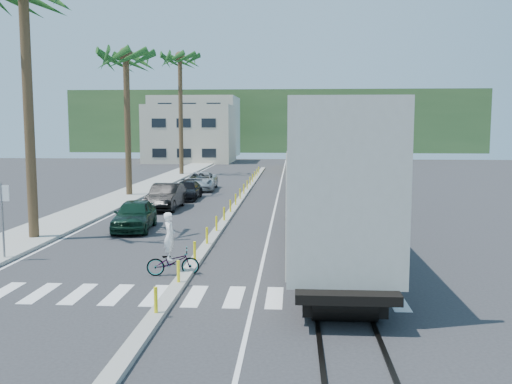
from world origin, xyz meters
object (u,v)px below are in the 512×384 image
car_second (166,197)px  car_lead (135,215)px  cyclist (172,256)px  street_sign (2,210)px

car_second → car_lead: bearing=-89.6°
cyclist → street_sign: bearing=65.4°
street_sign → cyclist: (6.80, -1.62, -1.28)m
car_lead → cyclist: cyclist is taller
car_second → street_sign: bearing=-102.5°
car_second → cyclist: size_ratio=2.18×
car_second → cyclist: (3.68, -15.43, -0.10)m
car_lead → car_second: car_second is taller
cyclist → car_lead: bearing=12.4°
car_second → cyclist: bearing=-76.3°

